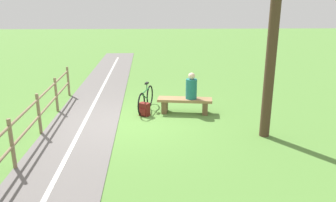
{
  "coord_description": "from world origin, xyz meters",
  "views": [
    {
      "loc": [
        -0.76,
        8.61,
        3.14
      ],
      "look_at": [
        -1.06,
        1.34,
        1.0
      ],
      "focal_mm": 34.35,
      "sensor_mm": 36.0,
      "label": 1
    }
  ],
  "objects": [
    {
      "name": "ground_plane",
      "position": [
        0.0,
        0.0,
        0.0
      ],
      "size": [
        80.0,
        80.0,
        0.0
      ],
      "primitive_type": "plane",
      "color": "#548438"
    },
    {
      "name": "backpack",
      "position": [
        -0.42,
        -0.53,
        0.19
      ],
      "size": [
        0.35,
        0.33,
        0.39
      ],
      "rotation": [
        0.0,
        0.0,
        5.72
      ],
      "color": "maroon",
      "rests_on": "ground_plane"
    },
    {
      "name": "tree_near_bench",
      "position": [
        -3.54,
        1.12,
        2.31
      ],
      "size": [
        1.36,
        1.54,
        4.79
      ],
      "color": "#473323",
      "rests_on": "ground_plane"
    },
    {
      "name": "person_seated",
      "position": [
        -1.84,
        -0.71,
        0.81
      ],
      "size": [
        0.38,
        0.38,
        0.8
      ],
      "rotation": [
        0.0,
        0.0,
        -0.14
      ],
      "color": "#1E6B66",
      "rests_on": "bench"
    },
    {
      "name": "bench",
      "position": [
        -1.66,
        -0.74,
        0.32
      ],
      "size": [
        1.7,
        0.71,
        0.46
      ],
      "rotation": [
        0.0,
        0.0,
        -0.14
      ],
      "color": "#937047",
      "rests_on": "ground_plane"
    },
    {
      "name": "bicycle",
      "position": [
        -0.46,
        -1.07,
        0.36
      ],
      "size": [
        0.45,
        1.6,
        0.86
      ],
      "rotation": [
        0.0,
        0.0,
        1.32
      ],
      "color": "black",
      "rests_on": "ground_plane"
    }
  ]
}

